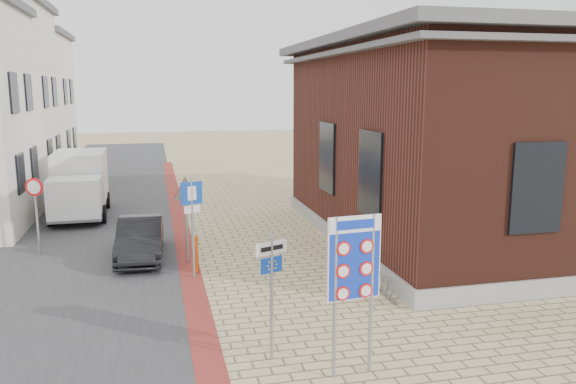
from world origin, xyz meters
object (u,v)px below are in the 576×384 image
box_truck (80,184)px  sedan (140,239)px  border_sign (354,261)px  parking_sign (192,210)px  bollard (197,254)px  essen_sign (271,277)px

box_truck → sedan: bearing=-70.8°
border_sign → parking_sign: bearing=105.9°
border_sign → sedan: bearing=109.0°
bollard → border_sign: bearing=-70.5°
sedan → bollard: 2.37m
border_sign → essen_sign: (-1.30, 0.89, -0.49)m
sedan → essen_sign: size_ratio=1.51×
box_truck → essen_sign: size_ratio=1.99×
box_truck → parking_sign: bearing=-67.5°
essen_sign → sedan: bearing=87.5°
border_sign → bollard: (-2.30, 6.50, -1.61)m
sedan → bollard: bearing=-46.6°
box_truck → essen_sign: (5.07, -14.00, 0.32)m
parking_sign → box_truck: bearing=93.8°
box_truck → border_sign: 16.22m
border_sign → essen_sign: 1.65m
bollard → sedan: bearing=131.5°
essen_sign → parking_sign: size_ratio=0.90×
sedan → border_sign: bearing=-63.0°
sedan → border_sign: size_ratio=1.27×
box_truck → border_sign: bearing=-68.3°
sedan → parking_sign: bearing=-55.6°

